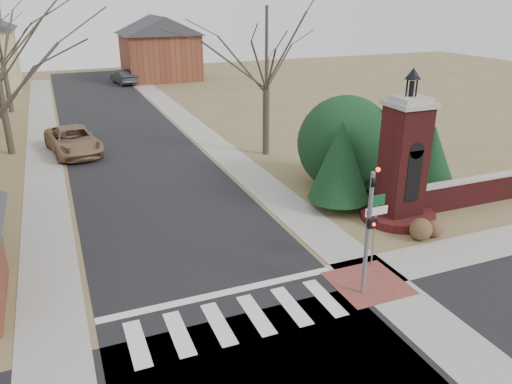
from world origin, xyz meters
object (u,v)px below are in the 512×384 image
distant_car (124,76)px  sign_post (376,216)px  pickup_truck (73,141)px  traffic_signal_pole (369,222)px  brick_gate_monument (402,172)px

distant_car → sign_post: bearing=84.2°
pickup_truck → distant_car: (6.80, 25.24, 0.02)m
pickup_truck → distant_car: distant_car is taller
traffic_signal_pole → pickup_truck: (-7.70, 20.05, -1.79)m
brick_gate_monument → sign_post: bearing=-138.6°
sign_post → distant_car: 43.95m
sign_post → pickup_truck: (-8.99, 18.64, -1.15)m
traffic_signal_pole → pickup_truck: traffic_signal_pole is taller
sign_post → traffic_signal_pole: bearing=-132.4°
brick_gate_monument → pickup_truck: (-12.40, 15.63, -1.37)m
sign_post → distant_car: size_ratio=0.56×
distant_car → pickup_truck: bearing=66.2°
traffic_signal_pole → brick_gate_monument: bearing=43.2°
traffic_signal_pole → pickup_truck: size_ratio=0.79×
traffic_signal_pole → distant_car: 45.34m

